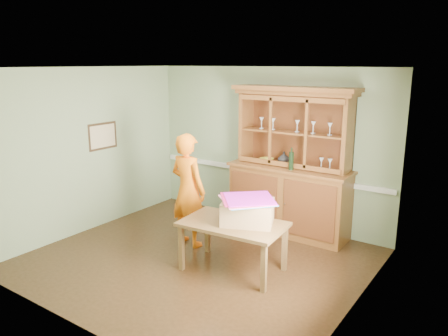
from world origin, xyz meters
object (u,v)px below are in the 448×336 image
Objects in this scene: cardboard_box at (248,212)px; person at (188,190)px; china_hutch at (290,183)px; dining_table at (233,228)px.

cardboard_box is 0.37× the size of person.
dining_table is at bearing -90.00° from china_hutch.
person is (-1.22, 0.25, 0.04)m from cardboard_box.
cardboard_box reaches higher than dining_table.
person is at bearing -128.39° from china_hutch.
china_hutch is 3.67× the size of cardboard_box.
china_hutch reaches higher than cardboard_box.
cardboard_box is at bearing 26.45° from dining_table.
person is at bearing 156.56° from dining_table.
dining_table is at bearing -148.44° from cardboard_box.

